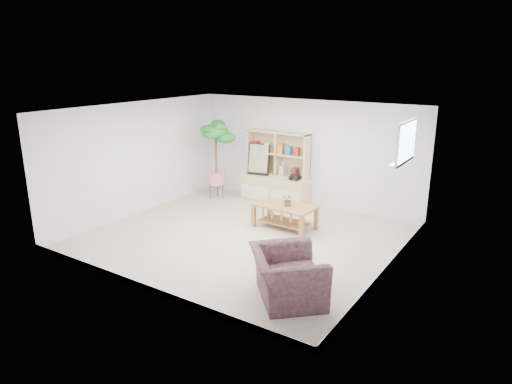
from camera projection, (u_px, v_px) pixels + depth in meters
The scene contains 14 objects.
floor at pixel (243, 237), 8.68m from camera, with size 5.50×5.00×0.01m, color #B9AD98.
ceiling at pixel (242, 109), 8.00m from camera, with size 5.50×5.00×0.01m, color white.
walls at pixel (243, 176), 8.34m from camera, with size 5.51×5.01×2.40m.
baseboard at pixel (243, 234), 8.66m from camera, with size 5.50×5.00×0.10m, color white, non-canonical shape.
window at pixel (407, 142), 7.16m from camera, with size 0.10×0.98×0.68m, color #C9E2FE, non-canonical shape.
window_sill at pixel (401, 161), 7.28m from camera, with size 0.14×1.00×0.04m, color white.
storage_unit at pixel (276, 168), 10.57m from camera, with size 1.65×0.56×1.65m, color #D9C080, non-canonical shape.
poster at pixel (259, 159), 10.69m from camera, with size 0.53×0.12×0.74m, color yellow, non-canonical shape.
toy_truck at pixel (295, 177), 10.25m from camera, with size 0.29×0.20×0.15m, color black, non-canonical shape.
coffee_table at pixel (285, 217), 9.05m from camera, with size 1.19×0.65×0.49m, color olive, non-canonical shape.
table_plant at pixel (288, 200), 8.87m from camera, with size 0.23×0.20×0.26m, color #1B602A.
floor_tree at pixel (216, 160), 10.81m from camera, with size 0.69×0.69×1.88m, color #14581C, non-canonical shape.
armchair at pixel (287, 273), 6.34m from camera, with size 1.08×0.94×0.80m, color #131433.
sill_plant at pixel (405, 151), 7.37m from camera, with size 0.14×0.12×0.26m, color #14581C.
Camera 1 is at (4.63, -6.63, 3.27)m, focal length 32.00 mm.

